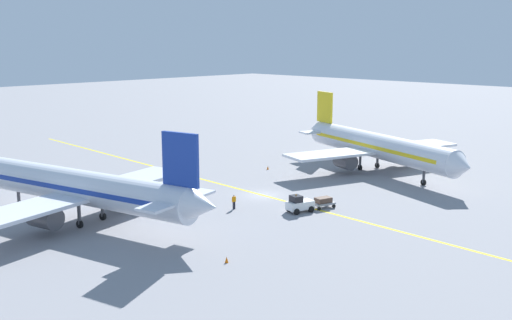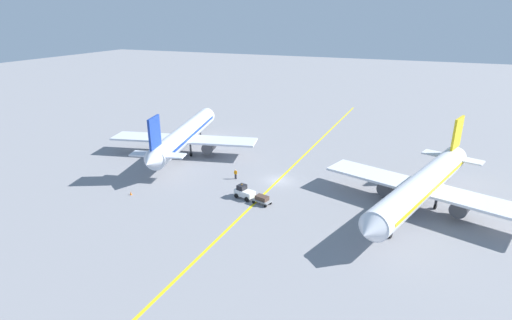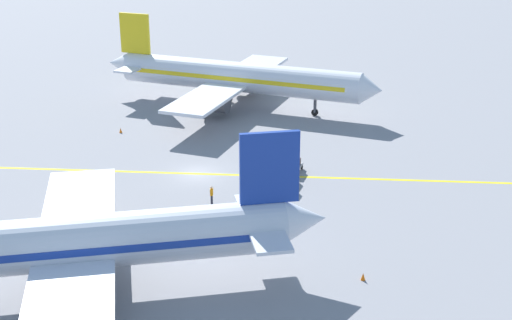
{
  "view_description": "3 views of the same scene",
  "coord_description": "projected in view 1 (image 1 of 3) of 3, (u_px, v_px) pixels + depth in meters",
  "views": [
    {
      "loc": [
        -51.8,
        -49.6,
        18.73
      ],
      "look_at": [
        -1.91,
        -0.74,
        4.82
      ],
      "focal_mm": 42.0,
      "sensor_mm": 36.0,
      "label": 1
    },
    {
      "loc": [
        19.61,
        -57.1,
        25.65
      ],
      "look_at": [
        -3.04,
        -2.14,
        3.9
      ],
      "focal_mm": 28.0,
      "sensor_mm": 36.0,
      "label": 2
    },
    {
      "loc": [
        -61.91,
        -8.08,
        25.64
      ],
      "look_at": [
        -5.86,
        -5.73,
        3.78
      ],
      "focal_mm": 50.0,
      "sensor_mm": 36.0,
      "label": 3
    }
  ],
  "objects": [
    {
      "name": "airplane_adjacent_stand",
      "position": [
        376.0,
        146.0,
        87.02
      ],
      "size": [
        28.22,
        34.64,
        10.6
      ],
      "color": "silver",
      "rests_on": "ground"
    },
    {
      "name": "ground_crew_worker",
      "position": [
        234.0,
        201.0,
        67.72
      ],
      "size": [
        0.58,
        0.24,
        1.68
      ],
      "color": "#23232D",
      "rests_on": "ground"
    },
    {
      "name": "airplane_at_gate",
      "position": [
        79.0,
        187.0,
        62.46
      ],
      "size": [
        28.45,
        35.23,
        10.6
      ],
      "color": "silver",
      "rests_on": "ground"
    },
    {
      "name": "baggage_tug_white",
      "position": [
        299.0,
        204.0,
        66.54
      ],
      "size": [
        3.29,
        2.39,
        2.11
      ],
      "color": "white",
      "rests_on": "ground"
    },
    {
      "name": "apron_yellow_centreline",
      "position": [
        262.0,
        195.0,
        73.99
      ],
      "size": [
        4.92,
        119.93,
        0.01
      ],
      "primitive_type": "cube",
      "rotation": [
        0.0,
        0.0,
        -0.04
      ],
      "color": "yellow",
      "rests_on": "ground"
    },
    {
      "name": "ground_plane",
      "position": [
        262.0,
        195.0,
        73.99
      ],
      "size": [
        400.0,
        400.0,
        0.0
      ],
      "primitive_type": "plane",
      "color": "gray"
    },
    {
      "name": "baggage_cart_trailing",
      "position": [
        323.0,
        201.0,
        68.2
      ],
      "size": [
        2.88,
        2.04,
        1.24
      ],
      "color": "gray",
      "rests_on": "ground"
    },
    {
      "name": "traffic_cone_mid_apron",
      "position": [
        268.0,
        168.0,
        88.76
      ],
      "size": [
        0.32,
        0.32,
        0.55
      ],
      "primitive_type": "cone",
      "color": "orange",
      "rests_on": "ground"
    },
    {
      "name": "traffic_cone_near_nose",
      "position": [
        227.0,
        260.0,
        51.42
      ],
      "size": [
        0.32,
        0.32,
        0.55
      ],
      "primitive_type": "cone",
      "color": "orange",
      "rests_on": "ground"
    }
  ]
}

